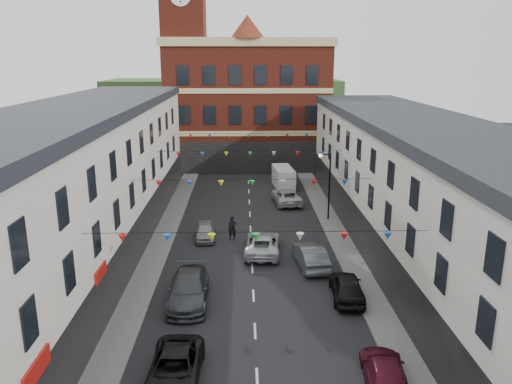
{
  "coord_description": "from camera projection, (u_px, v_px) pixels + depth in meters",
  "views": [
    {
      "loc": [
        -0.53,
        -27.19,
        13.82
      ],
      "look_at": [
        0.35,
        7.81,
        4.32
      ],
      "focal_mm": 35.0,
      "sensor_mm": 36.0,
      "label": 1
    }
  ],
  "objects": [
    {
      "name": "pavement_right",
      "position": [
        360.0,
        279.0,
        31.94
      ],
      "size": [
        1.8,
        64.0,
        0.15
      ],
      "primitive_type": "cube",
      "color": "#605E5B",
      "rests_on": "ground"
    },
    {
      "name": "street_lamp",
      "position": [
        327.0,
        177.0,
        42.51
      ],
      "size": [
        1.1,
        0.36,
        6.0
      ],
      "color": "black",
      "rests_on": "ground"
    },
    {
      "name": "car_left_d",
      "position": [
        189.0,
        289.0,
        28.91
      ],
      "size": [
        2.36,
        5.59,
        1.61
      ],
      "primitive_type": "imported",
      "rotation": [
        0.0,
        0.0,
        0.02
      ],
      "color": "#3B3E42",
      "rests_on": "ground"
    },
    {
      "name": "car_right_d",
      "position": [
        347.0,
        287.0,
        29.31
      ],
      "size": [
        2.03,
        4.5,
        1.5
      ],
      "primitive_type": "imported",
      "rotation": [
        0.0,
        0.0,
        3.08
      ],
      "color": "black",
      "rests_on": "ground"
    },
    {
      "name": "moving_car",
      "position": [
        263.0,
        243.0,
        36.18
      ],
      "size": [
        2.88,
        5.52,
        1.48
      ],
      "primitive_type": "imported",
      "rotation": [
        0.0,
        0.0,
        3.06
      ],
      "color": "silver",
      "rests_on": "ground"
    },
    {
      "name": "distant_hill",
      "position": [
        224.0,
        108.0,
        88.27
      ],
      "size": [
        40.0,
        14.0,
        10.0
      ],
      "primitive_type": "cube",
      "color": "#2E5226",
      "rests_on": "ground"
    },
    {
      "name": "car_right_e",
      "position": [
        310.0,
        256.0,
        33.85
      ],
      "size": [
        2.16,
        4.89,
        1.56
      ],
      "primitive_type": "imported",
      "rotation": [
        0.0,
        0.0,
        3.25
      ],
      "color": "#53575B",
      "rests_on": "ground"
    },
    {
      "name": "ground",
      "position": [
        253.0,
        296.0,
        29.86
      ],
      "size": [
        160.0,
        160.0,
        0.0
      ],
      "primitive_type": "plane",
      "color": "black",
      "rests_on": "ground"
    },
    {
      "name": "car_right_f",
      "position": [
        286.0,
        196.0,
        48.48
      ],
      "size": [
        2.95,
        5.45,
        1.45
      ],
      "primitive_type": "imported",
      "rotation": [
        0.0,
        0.0,
        3.25
      ],
      "color": "#B6B9BC",
      "rests_on": "ground"
    },
    {
      "name": "terrace_right",
      "position": [
        449.0,
        212.0,
        29.84
      ],
      "size": [
        8.4,
        56.0,
        9.7
      ],
      "color": "silver",
      "rests_on": "ground"
    },
    {
      "name": "clock_tower",
      "position": [
        185.0,
        47.0,
        59.54
      ],
      "size": [
        5.6,
        5.6,
        30.0
      ],
      "color": "maroon",
      "rests_on": "ground"
    },
    {
      "name": "pavement_left",
      "position": [
        144.0,
        281.0,
        31.6
      ],
      "size": [
        1.8,
        64.0,
        0.15
      ],
      "primitive_type": "cube",
      "color": "#605E5B",
      "rests_on": "ground"
    },
    {
      "name": "car_left_e",
      "position": [
        205.0,
        231.0,
        39.08
      ],
      "size": [
        1.82,
        3.86,
        1.27
      ],
      "primitive_type": "imported",
      "rotation": [
        0.0,
        0.0,
        0.09
      ],
      "color": "gray",
      "rests_on": "ground"
    },
    {
      "name": "civic_building",
      "position": [
        247.0,
        102.0,
        64.34
      ],
      "size": [
        20.6,
        13.3,
        18.5
      ],
      "color": "maroon",
      "rests_on": "ground"
    },
    {
      "name": "terrace_left",
      "position": [
        52.0,
        207.0,
        29.14
      ],
      "size": [
        8.4,
        56.0,
        10.7
      ],
      "color": "silver",
      "rests_on": "ground"
    },
    {
      "name": "car_right_c",
      "position": [
        385.0,
        373.0,
        21.51
      ],
      "size": [
        2.31,
        4.63,
        1.29
      ],
      "primitive_type": "imported",
      "rotation": [
        0.0,
        0.0,
        3.03
      ],
      "color": "#4C0F1F",
      "rests_on": "ground"
    },
    {
      "name": "white_van",
      "position": [
        283.0,
        177.0,
        54.55
      ],
      "size": [
        2.31,
        5.03,
        2.16
      ],
      "primitive_type": "cube",
      "rotation": [
        0.0,
        0.0,
        0.09
      ],
      "color": "silver",
      "rests_on": "ground"
    },
    {
      "name": "car_left_c",
      "position": [
        175.0,
        368.0,
        21.76
      ],
      "size": [
        2.34,
        4.93,
        1.36
      ],
      "primitive_type": "imported",
      "rotation": [
        0.0,
        0.0,
        -0.02
      ],
      "color": "black",
      "rests_on": "ground"
    },
    {
      "name": "pedestrian",
      "position": [
        232.0,
        228.0,
        38.8
      ],
      "size": [
        0.71,
        0.48,
        1.91
      ],
      "primitive_type": "imported",
      "rotation": [
        0.0,
        0.0,
        -0.03
      ],
      "color": "black",
      "rests_on": "ground"
    }
  ]
}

